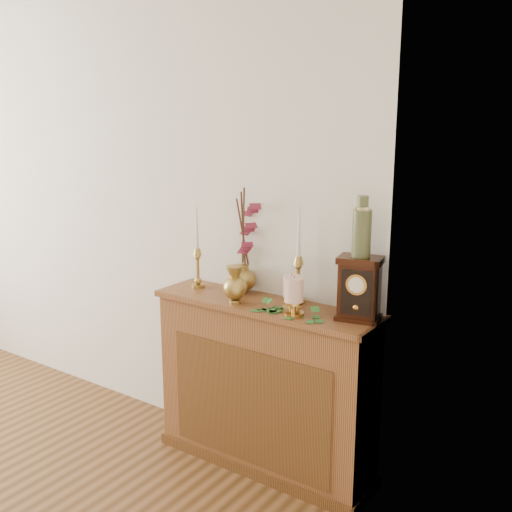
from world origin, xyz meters
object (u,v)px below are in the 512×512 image
Objects in this scene: mantel_clock at (359,289)px; ginger_jar at (248,245)px; bud_vase at (235,285)px; ceramic_vase at (362,230)px; candlestick_left at (198,261)px; candlestick_center at (298,272)px.

ginger_jar is at bearing 161.64° from mantel_clock.
bud_vase is 0.70× the size of ceramic_vase.
ceramic_vase is (-0.00, 0.00, 0.28)m from mantel_clock.
ginger_jar reaches higher than candlestick_left.
mantel_clock is at bearing 0.71° from candlestick_left.
mantel_clock is (0.63, 0.13, 0.05)m from bud_vase.
candlestick_center is 0.37m from mantel_clock.
candlestick_center is at bearing 170.68° from ceramic_vase.
bud_vase is at bearing -71.56° from ginger_jar.
candlestick_left is 1.01m from ceramic_vase.
ceramic_vase is at bearing 0.87° from candlestick_left.
mantel_clock is at bearing -78.36° from ceramic_vase.
ginger_jar is 1.91× the size of mantel_clock.
candlestick_center is (0.60, 0.08, 0.02)m from candlestick_left.
candlestick_left is at bearing -172.90° from candlestick_center.
ceramic_vase is (0.63, 0.14, 0.33)m from bud_vase.
candlestick_left reaches higher than bud_vase.
mantel_clock is at bearing -9.72° from candlestick_center.
ginger_jar is 2.05× the size of ceramic_vase.
candlestick_center is at bearing 158.65° from mantel_clock.
bud_vase is (0.35, -0.12, -0.05)m from candlestick_left.
candlestick_left is 2.31× the size of bud_vase.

